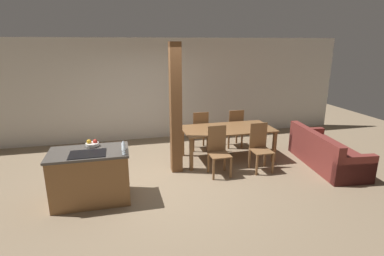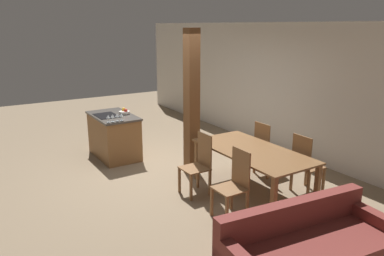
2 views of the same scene
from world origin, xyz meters
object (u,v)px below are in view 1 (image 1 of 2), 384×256
Objects in this scene: kitchen_island at (91,176)px; dining_chair_near_right at (260,147)px; dining_chair_far_right at (234,128)px; timber_post at (176,110)px; dining_chair_near_left at (218,150)px; couch at (325,154)px; wine_glass_far at (123,144)px; dining_chair_far_left at (200,130)px; fruit_bowl at (92,144)px; dining_table at (227,132)px; wine_glass_middle at (123,146)px; wine_glass_end at (123,143)px; wine_glass_near at (124,148)px.

kitchen_island is 3.35m from dining_chair_near_right.
timber_post reaches higher than dining_chair_far_right.
couch is at bearing -3.53° from dining_chair_near_left.
dining_chair_far_left is at bearing 48.36° from wine_glass_far.
timber_post is (-1.70, 0.36, 0.80)m from dining_chair_near_right.
fruit_bowl is at bearing -157.92° from timber_post.
kitchen_island is 1.29× the size of dining_chair_far_right.
fruit_bowl reaches higher than kitchen_island.
couch is (4.23, 0.49, -0.73)m from wine_glass_far.
wine_glass_far is 0.05× the size of timber_post.
timber_post reaches higher than dining_table.
timber_post is (1.06, 1.08, 0.30)m from wine_glass_middle.
dining_chair_near_left is 0.48× the size of couch.
wine_glass_far is at bearing -90.00° from wine_glass_end.
fruit_bowl is at bearing 133.93° from wine_glass_near.
dining_chair_near_left is 1.00× the size of dining_chair_near_right.
dining_chair_near_right is at bearing 122.25° from dining_chair_far_left.
wine_glass_near is (0.56, -0.30, 0.55)m from kitchen_island.
couch is (4.74, 0.13, -0.66)m from fruit_bowl.
dining_chair_near_right is at bearing -11.96° from timber_post.
timber_post is (1.57, 0.64, 0.37)m from fruit_bowl.
dining_chair_far_left is at bearing 62.88° from couch.
dining_chair_far_right is at bearing 27.72° from fruit_bowl.
wine_glass_end is (0.00, 0.17, 0.00)m from wine_glass_middle.
kitchen_island is at bearing 100.82° from couch.
wine_glass_far is (0.51, -0.36, 0.07)m from fruit_bowl.
wine_glass_end is 2.75m from dining_chair_far_left.
dining_chair_near_right reaches higher than dining_table.
couch is at bearing -5.68° from dining_chair_near_right.
wine_glass_near is 1.00× the size of wine_glass_end.
timber_post is at bearing 32.48° from dining_chair_far_right.
wine_glass_far is at bearing 37.00° from dining_chair_far_right.
wine_glass_far is 1.00× the size of wine_glass_end.
wine_glass_far is at bearing -136.72° from timber_post.
dining_chair_near_right is at bearing 90.78° from couch.
dining_chair_far_left is at bearing 36.05° from fruit_bowl.
wine_glass_middle is 1.54m from timber_post.
wine_glass_far is 2.82m from dining_chair_far_left.
wine_glass_end is (0.56, -0.03, 0.55)m from kitchen_island.
dining_chair_near_right is (2.75, 0.63, -0.49)m from wine_glass_far.
kitchen_island is at bearing -156.67° from dining_table.
dining_chair_far_left is 1.55m from timber_post.
wine_glass_near is 1.00× the size of wine_glass_far.
wine_glass_near is 0.07× the size of couch.
wine_glass_far is 0.14× the size of dining_chair_far_left.
dining_chair_far_left is at bearing 49.53° from wine_glass_middle.
wine_glass_near is at bearing -156.30° from dining_chair_near_left.
wine_glass_end reaches higher than dining_chair_far_right.
kitchen_island is 9.00× the size of wine_glass_near.
wine_glass_near reaches higher than dining_chair_far_right.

